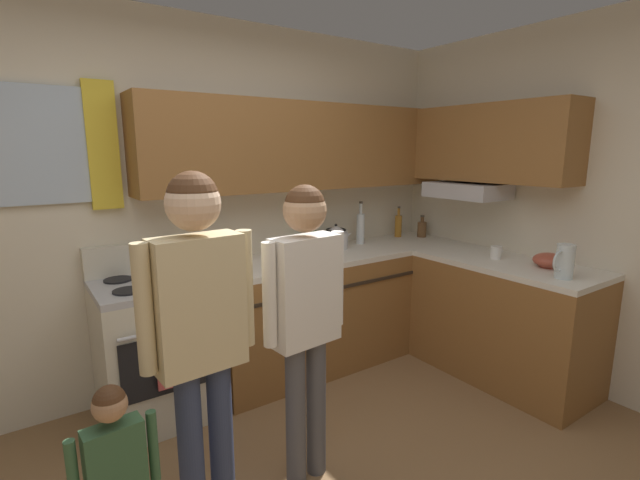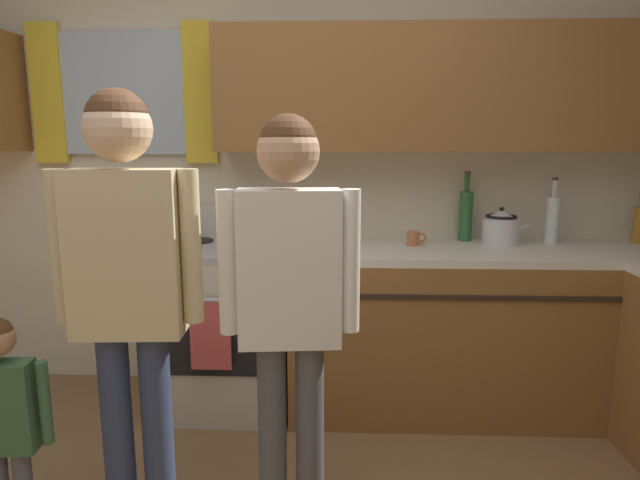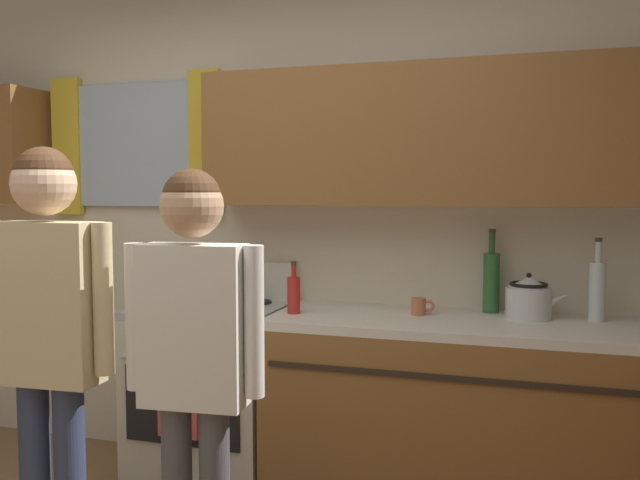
# 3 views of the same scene
# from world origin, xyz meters

# --- Properties ---
(back_wall_unit) EXTENTS (4.60, 0.42, 2.60)m
(back_wall_unit) POSITION_xyz_m (0.10, 1.82, 1.46)
(back_wall_unit) COLOR beige
(back_wall_unit) RESTS_ON ground
(kitchen_counter_run) EXTENTS (2.22, 1.92, 0.90)m
(kitchen_counter_run) POSITION_xyz_m (1.49, 1.19, 0.45)
(kitchen_counter_run) COLOR brown
(kitchen_counter_run) RESTS_ON ground
(stove_oven) EXTENTS (0.70, 0.67, 1.10)m
(stove_oven) POSITION_xyz_m (-0.29, 1.54, 0.47)
(stove_oven) COLOR beige
(stove_oven) RESTS_ON ground
(bottle_wine_green) EXTENTS (0.08, 0.08, 0.39)m
(bottle_wine_green) POSITION_xyz_m (1.05, 1.77, 1.05)
(bottle_wine_green) COLOR #2D6633
(bottle_wine_green) RESTS_ON kitchen_counter_run
(bottle_tall_clear) EXTENTS (0.07, 0.07, 0.37)m
(bottle_tall_clear) POSITION_xyz_m (1.51, 1.69, 1.04)
(bottle_tall_clear) COLOR silver
(bottle_tall_clear) RESTS_ON kitchen_counter_run
(bottle_sauce_red) EXTENTS (0.06, 0.06, 0.25)m
(bottle_sauce_red) POSITION_xyz_m (0.18, 1.47, 0.99)
(bottle_sauce_red) COLOR red
(bottle_sauce_red) RESTS_ON kitchen_counter_run
(cup_terracotta) EXTENTS (0.11, 0.07, 0.08)m
(cup_terracotta) POSITION_xyz_m (0.74, 1.61, 0.94)
(cup_terracotta) COLOR #B76642
(cup_terracotta) RESTS_ON kitchen_counter_run
(stovetop_kettle) EXTENTS (0.27, 0.20, 0.21)m
(stovetop_kettle) POSITION_xyz_m (1.22, 1.66, 1.00)
(stovetop_kettle) COLOR silver
(stovetop_kettle) RESTS_ON kitchen_counter_run
(adult_holding_child) EXTENTS (0.50, 0.22, 1.62)m
(adult_holding_child) POSITION_xyz_m (-0.37, 0.46, 1.02)
(adult_holding_child) COLOR #2D3856
(adult_holding_child) RESTS_ON ground
(adult_in_plaid) EXTENTS (0.48, 0.21, 1.54)m
(adult_in_plaid) POSITION_xyz_m (0.17, 0.50, 0.97)
(adult_in_plaid) COLOR #4C4C51
(adult_in_plaid) RESTS_ON ground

